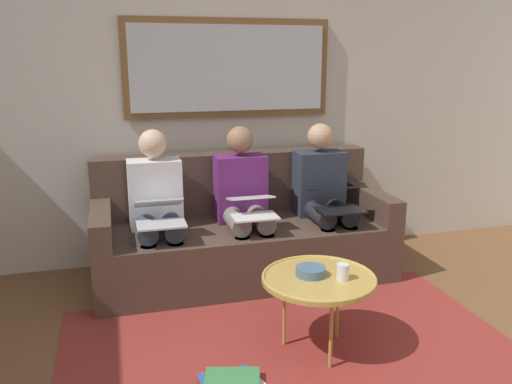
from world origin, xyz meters
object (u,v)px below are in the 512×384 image
(bowl, at_px, (311,271))
(person_middle, at_px, (244,199))
(couch, at_px, (242,234))
(laptop_black, at_px, (336,198))
(cup, at_px, (343,272))
(coffee_table, at_px, (319,279))
(person_left, at_px, (323,193))
(person_right, at_px, (157,205))
(framed_mirror, at_px, (229,68))
(laptop_white, at_px, (252,206))
(laptop_silver, at_px, (160,212))
(magazine_stack, at_px, (231,382))

(bowl, height_order, person_middle, person_middle)
(couch, xyz_separation_m, laptop_black, (-0.64, 0.31, 0.32))
(person_middle, bearing_deg, cup, 101.87)
(coffee_table, xyz_separation_m, person_left, (-0.50, -1.15, 0.17))
(bowl, xyz_separation_m, person_right, (0.75, -1.12, 0.13))
(laptop_black, bearing_deg, framed_mirror, -47.29)
(bowl, relative_size, laptop_white, 0.52)
(couch, bearing_deg, laptop_black, 154.51)
(couch, relative_size, bowl, 13.11)
(framed_mirror, bearing_deg, cup, 98.68)
(bowl, height_order, laptop_silver, laptop_silver)
(cup, xyz_separation_m, laptop_white, (0.26, -0.96, 0.13))
(framed_mirror, relative_size, person_left, 1.44)
(laptop_black, bearing_deg, laptop_white, 1.38)
(cup, xyz_separation_m, person_right, (0.90, -1.21, 0.11))
(bowl, relative_size, laptop_silver, 0.46)
(couch, relative_size, laptop_white, 6.84)
(coffee_table, relative_size, magazine_stack, 1.87)
(cup, relative_size, magazine_stack, 0.26)
(person_left, height_order, laptop_white, person_left)
(laptop_white, bearing_deg, coffee_table, 99.03)
(cup, bearing_deg, framed_mirror, -81.32)
(cup, distance_m, laptop_white, 1.00)
(couch, distance_m, person_middle, 0.31)
(person_right, bearing_deg, couch, -173.87)
(laptop_black, xyz_separation_m, laptop_silver, (1.28, -0.00, -0.01))
(couch, distance_m, laptop_silver, 0.77)
(person_middle, relative_size, laptop_silver, 3.12)
(framed_mirror, distance_m, magazine_stack, 2.41)
(bowl, distance_m, magazine_stack, 0.73)
(magazine_stack, bearing_deg, framed_mirror, -102.79)
(cup, height_order, person_middle, person_middle)
(cup, height_order, person_left, person_left)
(magazine_stack, bearing_deg, coffee_table, -158.30)
(couch, distance_m, person_right, 0.71)
(laptop_white, height_order, person_right, person_right)
(couch, height_order, person_left, person_left)
(coffee_table, height_order, laptop_white, laptop_white)
(couch, relative_size, magazine_stack, 6.44)
(cup, bearing_deg, coffee_table, -30.20)
(framed_mirror, bearing_deg, laptop_white, 90.00)
(framed_mirror, xyz_separation_m, cup, (-0.26, 1.67, -1.05))
(coffee_table, relative_size, person_middle, 0.56)
(coffee_table, bearing_deg, framed_mirror, -84.93)
(framed_mirror, xyz_separation_m, person_middle, (0.00, 0.46, -0.94))
(bowl, distance_m, laptop_silver, 1.17)
(coffee_table, distance_m, laptop_silver, 1.22)
(coffee_table, bearing_deg, couch, -83.32)
(cup, distance_m, laptop_black, 1.06)
(coffee_table, bearing_deg, person_right, -55.74)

